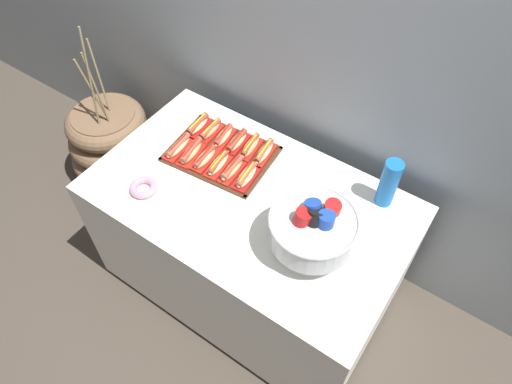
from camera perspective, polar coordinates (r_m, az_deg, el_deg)
The scene contains 20 objects.
ground_plane at distance 2.72m, azimuth -0.66°, elevation -10.86°, with size 10.00×10.00×0.00m, color #4C4238.
back_wall at distance 2.09m, azimuth 8.43°, elevation 18.63°, with size 6.00×0.10×2.60m, color #9EA8B2.
buffet_table at distance 2.37m, azimuth -0.75°, elevation -6.18°, with size 1.44×0.85×0.78m.
floor_vase at distance 3.13m, azimuth -16.98°, elevation 5.26°, with size 0.56×0.56×1.14m.
serving_tray at distance 2.24m, azimuth -4.26°, elevation 4.63°, with size 0.51×0.40×0.01m.
hot_dog_0 at distance 2.26m, azimuth -9.47°, elevation 5.47°, with size 0.08×0.18×0.06m.
hot_dog_1 at distance 2.22m, azimuth -7.91°, elevation 4.86°, with size 0.09×0.19×0.06m.
hot_dog_2 at distance 2.19m, azimuth -6.28°, elevation 4.12°, with size 0.08×0.17×0.06m.
hot_dog_3 at distance 2.16m, azimuth -4.62°, elevation 3.41°, with size 0.08×0.18×0.06m.
hot_dog_4 at distance 2.13m, azimuth -2.92°, elevation 2.78°, with size 0.07×0.17×0.07m.
hot_dog_5 at distance 2.10m, azimuth -1.17°, elevation 1.94°, with size 0.09×0.18×0.06m.
hot_dog_6 at distance 2.35m, azimuth -7.14°, elevation 8.04°, with size 0.08×0.17×0.06m.
hot_dog_7 at distance 2.31m, azimuth -5.59°, elevation 7.46°, with size 0.06×0.16×0.06m.
hot_dog_8 at distance 2.28m, azimuth -4.00°, elevation 6.77°, with size 0.08×0.18×0.06m.
hot_dog_9 at distance 2.25m, azimuth -2.37°, elevation 6.13°, with size 0.08×0.17×0.06m.
hot_dog_10 at distance 2.22m, azimuth -0.71°, elevation 5.52°, with size 0.08×0.18×0.06m.
hot_dog_11 at distance 2.20m, azimuth 1.00°, elevation 4.83°, with size 0.08×0.18×0.06m.
punch_bowl at distance 1.81m, azimuth 7.03°, elevation -4.35°, with size 0.35×0.35×0.26m.
cup_stack at distance 2.04m, azimuth 15.93°, elevation 1.04°, with size 0.08×0.08×0.24m.
donut at distance 2.14m, azimuth -13.60°, elevation 0.53°, with size 0.13×0.13×0.03m.
Camera 1 is at (0.75, -1.04, 2.40)m, focal length 32.70 mm.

